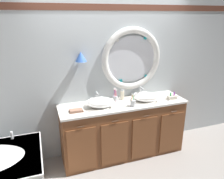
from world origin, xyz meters
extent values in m
plane|color=gray|center=(0.00, 0.00, 0.00)|extent=(14.00, 14.00, 0.00)
cube|color=silver|center=(0.00, 0.59, 1.30)|extent=(6.40, 0.08, 2.60)
cube|color=brown|center=(0.00, 0.55, 2.32)|extent=(6.27, 0.01, 0.09)
ellipsoid|color=silver|center=(0.33, 0.54, 1.54)|extent=(0.91, 0.02, 0.74)
torus|color=silver|center=(0.33, 0.53, 1.54)|extent=(1.01, 0.10, 1.01)
cube|color=#2866B7|center=(0.78, 0.52, 1.55)|extent=(0.05, 0.01, 0.05)
cube|color=teal|center=(0.55, 0.52, 1.87)|extent=(0.05, 0.01, 0.05)
cube|color=silver|center=(0.07, 0.52, 1.85)|extent=(0.05, 0.01, 0.05)
cube|color=teal|center=(-0.13, 0.52, 1.53)|extent=(0.05, 0.01, 0.05)
cube|color=teal|center=(0.14, 0.52, 1.20)|extent=(0.05, 0.01, 0.05)
cube|color=teal|center=(0.59, 0.52, 1.24)|extent=(0.05, 0.01, 0.05)
cylinder|color=#4C3823|center=(-0.51, 0.51, 1.67)|extent=(0.02, 0.09, 0.02)
cone|color=blue|center=(-0.51, 0.46, 1.65)|extent=(0.17, 0.17, 0.14)
cube|color=brown|center=(0.09, 0.28, 0.44)|extent=(1.97, 0.54, 0.89)
cube|color=silver|center=(0.09, 0.28, 0.90)|extent=(2.01, 0.58, 0.03)
cube|color=silver|center=(0.09, 0.54, 0.83)|extent=(1.97, 0.02, 0.11)
cube|color=brown|center=(-0.65, 0.00, 0.40)|extent=(0.41, 0.02, 0.68)
cylinder|color=#422D1E|center=(-0.65, -0.01, 0.78)|extent=(0.10, 0.01, 0.01)
cube|color=brown|center=(-0.15, 0.00, 0.40)|extent=(0.41, 0.02, 0.68)
cylinder|color=#422D1E|center=(-0.15, -0.01, 0.78)|extent=(0.10, 0.01, 0.01)
cube|color=brown|center=(0.34, 0.00, 0.40)|extent=(0.41, 0.02, 0.68)
cylinder|color=#422D1E|center=(0.34, -0.01, 0.78)|extent=(0.10, 0.01, 0.01)
cube|color=brown|center=(0.83, 0.00, 0.40)|extent=(0.41, 0.02, 0.68)
cylinder|color=#422D1E|center=(0.83, -0.01, 0.78)|extent=(0.10, 0.01, 0.01)
cylinder|color=silver|center=(-1.56, 0.36, 0.62)|extent=(0.04, 0.04, 0.11)
ellipsoid|color=white|center=(-0.29, 0.25, 0.99)|extent=(0.40, 0.27, 0.14)
torus|color=white|center=(-0.29, 0.25, 0.99)|extent=(0.42, 0.42, 0.02)
cylinder|color=silver|center=(-0.29, 0.25, 0.99)|extent=(0.03, 0.03, 0.01)
ellipsoid|color=white|center=(0.47, 0.25, 0.98)|extent=(0.42, 0.27, 0.13)
torus|color=white|center=(0.47, 0.25, 0.98)|extent=(0.44, 0.44, 0.02)
cylinder|color=silver|center=(0.47, 0.25, 0.98)|extent=(0.03, 0.03, 0.01)
cylinder|color=silver|center=(-0.29, 0.48, 0.93)|extent=(0.05, 0.05, 0.02)
cylinder|color=silver|center=(-0.29, 0.48, 1.01)|extent=(0.02, 0.02, 0.13)
sphere|color=silver|center=(-0.29, 0.48, 1.07)|extent=(0.03, 0.03, 0.03)
cylinder|color=silver|center=(-0.29, 0.41, 1.07)|extent=(0.02, 0.13, 0.02)
cylinder|color=silver|center=(-0.36, 0.48, 0.95)|extent=(0.04, 0.04, 0.06)
cylinder|color=silver|center=(-0.21, 0.48, 0.95)|extent=(0.04, 0.04, 0.06)
cube|color=silver|center=(-0.36, 0.48, 0.98)|extent=(0.05, 0.01, 0.01)
cube|color=silver|center=(-0.21, 0.48, 0.98)|extent=(0.05, 0.01, 0.01)
cylinder|color=silver|center=(0.47, 0.48, 0.93)|extent=(0.05, 0.05, 0.02)
cylinder|color=silver|center=(0.47, 0.48, 1.01)|extent=(0.02, 0.02, 0.14)
sphere|color=silver|center=(0.47, 0.48, 1.07)|extent=(0.03, 0.03, 0.03)
cylinder|color=silver|center=(0.47, 0.41, 1.07)|extent=(0.02, 0.13, 0.02)
cylinder|color=silver|center=(0.39, 0.48, 0.95)|extent=(0.04, 0.04, 0.06)
cylinder|color=silver|center=(0.55, 0.48, 0.95)|extent=(0.04, 0.04, 0.06)
cube|color=silver|center=(0.39, 0.48, 0.98)|extent=(0.05, 0.01, 0.01)
cube|color=silver|center=(0.55, 0.48, 0.98)|extent=(0.05, 0.01, 0.01)
cylinder|color=silver|center=(-0.01, 0.38, 0.96)|extent=(0.08, 0.08, 0.08)
torus|color=silver|center=(-0.01, 0.38, 1.00)|extent=(0.08, 0.08, 0.01)
cylinder|color=pink|center=(0.01, 0.38, 1.01)|extent=(0.02, 0.03, 0.16)
cube|color=white|center=(0.01, 0.38, 1.10)|extent=(0.02, 0.01, 0.02)
cylinder|color=orange|center=(-0.01, 0.39, 1.02)|extent=(0.03, 0.01, 0.18)
cube|color=white|center=(-0.01, 0.39, 1.12)|extent=(0.02, 0.02, 0.02)
cylinder|color=purple|center=(-0.03, 0.38, 1.02)|extent=(0.03, 0.02, 0.19)
cube|color=white|center=(-0.03, 0.38, 1.13)|extent=(0.02, 0.02, 0.02)
cylinder|color=pink|center=(-0.01, 0.36, 1.02)|extent=(0.01, 0.04, 0.18)
cube|color=white|center=(-0.01, 0.36, 1.12)|extent=(0.02, 0.01, 0.03)
cylinder|color=silver|center=(0.17, 0.11, 0.96)|extent=(0.08, 0.08, 0.09)
torus|color=silver|center=(0.17, 0.11, 1.01)|extent=(0.08, 0.08, 0.01)
cylinder|color=green|center=(0.19, 0.11, 1.01)|extent=(0.03, 0.03, 0.16)
cube|color=white|center=(0.19, 0.11, 1.10)|extent=(0.02, 0.02, 0.03)
cylinder|color=orange|center=(0.15, 0.11, 1.01)|extent=(0.02, 0.02, 0.17)
cube|color=white|center=(0.15, 0.11, 1.11)|extent=(0.02, 0.02, 0.02)
cylinder|color=#EFE5C6|center=(0.13, 0.42, 0.99)|extent=(0.06, 0.06, 0.14)
cylinder|color=silver|center=(0.13, 0.42, 1.07)|extent=(0.04, 0.04, 0.02)
cylinder|color=silver|center=(0.13, 0.40, 1.09)|extent=(0.01, 0.04, 0.01)
cube|color=#936B56|center=(-0.67, 0.19, 0.93)|extent=(0.20, 0.11, 0.02)
cube|color=#936B56|center=(-0.67, 0.19, 0.94)|extent=(0.18, 0.11, 0.02)
cube|color=beige|center=(0.90, 0.17, 0.95)|extent=(0.15, 0.09, 0.06)
cylinder|color=green|center=(0.86, 0.17, 1.00)|extent=(0.02, 0.02, 0.06)
cylinder|color=purple|center=(0.93, 0.17, 1.00)|extent=(0.02, 0.02, 0.06)
camera|label=1|loc=(-1.13, -2.64, 2.22)|focal=35.09mm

